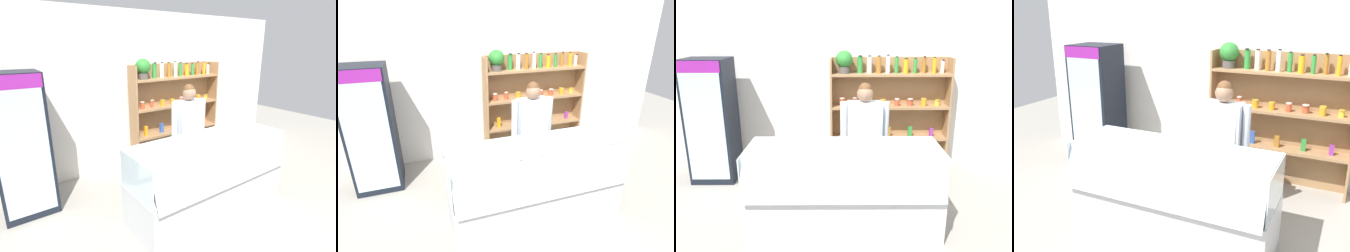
% 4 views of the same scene
% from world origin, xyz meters
% --- Properties ---
extents(ground_plane, '(12.00, 12.00, 0.00)m').
position_xyz_m(ground_plane, '(0.00, 0.00, 0.00)').
color(ground_plane, gray).
extents(back_wall, '(6.80, 0.10, 2.70)m').
position_xyz_m(back_wall, '(0.00, 2.02, 1.35)').
color(back_wall, white).
rests_on(back_wall, ground).
extents(drinks_fridge, '(0.64, 0.58, 1.84)m').
position_xyz_m(drinks_fridge, '(-2.07, 1.44, 0.92)').
color(drinks_fridge, black).
rests_on(drinks_fridge, ground).
extents(shelving_unit, '(1.86, 0.29, 1.92)m').
position_xyz_m(shelving_unit, '(0.54, 1.80, 1.09)').
color(shelving_unit, '#9E754C').
rests_on(shelving_unit, ground).
extents(deli_display_case, '(2.15, 0.81, 1.01)m').
position_xyz_m(deli_display_case, '(-0.12, 0.09, 0.31)').
color(deli_display_case, silver).
rests_on(deli_display_case, ground).
extents(shop_clerk, '(0.64, 0.25, 1.58)m').
position_xyz_m(shop_clerk, '(0.16, 0.84, 0.93)').
color(shop_clerk, '#383D51').
rests_on(shop_clerk, ground).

